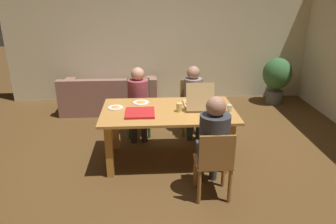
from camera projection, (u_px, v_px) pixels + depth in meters
name	position (u px, v px, depth m)	size (l,w,h in m)	color
ground_plane	(168.00, 159.00, 4.66)	(20.00, 20.00, 0.00)	brown
back_wall	(160.00, 37.00, 6.78)	(6.46, 0.12, 2.73)	beige
dining_table	(168.00, 118.00, 4.43)	(1.83, 1.06, 0.77)	#C0823D
chair_0	(139.00, 105.00, 5.35)	(0.39, 0.38, 0.94)	#33722E
person_0	(138.00, 97.00, 5.16)	(0.34, 0.50, 1.16)	#362F39
chair_1	(192.00, 103.00, 5.44)	(0.40, 0.40, 0.89)	olive
person_1	(193.00, 96.00, 5.24)	(0.30, 0.49, 1.16)	#2F4042
chair_2	(214.00, 164.00, 3.63)	(0.42, 0.39, 0.87)	olive
person_2	(213.00, 138.00, 3.65)	(0.35, 0.55, 1.25)	#373B39
pizza_box_0	(198.00, 103.00, 4.50)	(0.38, 0.50, 0.39)	tan
pizza_box_1	(140.00, 113.00, 4.24)	(0.39, 0.39, 0.03)	red
plate_0	(115.00, 107.00, 4.45)	(0.21, 0.21, 0.03)	white
plate_1	(141.00, 102.00, 4.65)	(0.23, 0.23, 0.03)	white
plate_2	(217.00, 116.00, 4.16)	(0.24, 0.24, 0.01)	white
drinking_glass_0	(179.00, 107.00, 4.30)	(0.08, 0.08, 0.12)	#E4C767
drinking_glass_1	(229.00, 109.00, 4.29)	(0.06, 0.06, 0.10)	silver
couch	(110.00, 98.00, 6.45)	(1.88, 0.90, 0.73)	#936355
potted_plant	(277.00, 76.00, 6.72)	(0.60, 0.60, 0.98)	#525752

